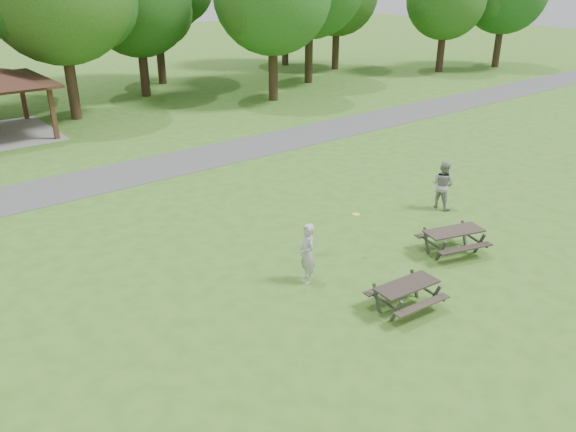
{
  "coord_description": "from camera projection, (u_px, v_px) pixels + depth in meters",
  "views": [
    {
      "loc": [
        -8.28,
        -7.73,
        7.84
      ],
      "look_at": [
        1.0,
        4.0,
        1.3
      ],
      "focal_mm": 35.0,
      "sensor_mm": 36.0,
      "label": 1
    }
  ],
  "objects": [
    {
      "name": "picnic_table_far",
      "position": [
        454.0,
        236.0,
        16.79
      ],
      "size": [
        2.14,
        1.9,
        0.78
      ],
      "color": "#2D2721",
      "rests_on": "ground"
    },
    {
      "name": "frisbee_thrower",
      "position": [
        307.0,
        253.0,
        15.12
      ],
      "size": [
        0.56,
        0.71,
        1.71
      ],
      "primitive_type": "imported",
      "rotation": [
        0.0,
        0.0,
        -1.85
      ],
      "color": "#ACACAF",
      "rests_on": "ground"
    },
    {
      "name": "frisbee_catcher",
      "position": [
        443.0,
        185.0,
        19.93
      ],
      "size": [
        0.75,
        0.92,
        1.74
      ],
      "primitive_type": "imported",
      "rotation": [
        0.0,
        0.0,
        1.69
      ],
      "color": "gray",
      "rests_on": "ground"
    },
    {
      "name": "tree_row_j",
      "position": [
        446.0,
        2.0,
        45.6
      ],
      "size": [
        6.72,
        6.4,
        8.96
      ],
      "color": "black",
      "rests_on": "ground"
    },
    {
      "name": "asphalt_path",
      "position": [
        121.0,
        175.0,
        23.46
      ],
      "size": [
        120.0,
        3.2,
        0.02
      ],
      "primitive_type": "cube",
      "color": "#49494C",
      "rests_on": "ground"
    },
    {
      "name": "picnic_table_middle",
      "position": [
        406.0,
        290.0,
        13.98
      ],
      "size": [
        1.8,
        1.5,
        0.73
      ],
      "color": "black",
      "rests_on": "ground"
    },
    {
      "name": "ground",
      "position": [
        359.0,
        329.0,
        13.4
      ],
      "size": [
        160.0,
        160.0,
        0.0
      ],
      "primitive_type": "plane",
      "color": "#386A1E",
      "rests_on": "ground"
    },
    {
      "name": "frisbee_in_flight",
      "position": [
        356.0,
        214.0,
        16.35
      ],
      "size": [
        0.24,
        0.24,
        0.02
      ],
      "color": "yellow",
      "rests_on": "ground"
    },
    {
      "name": "tree_row_f",
      "position": [
        139.0,
        5.0,
        36.16
      ],
      "size": [
        7.35,
        7.0,
        9.55
      ],
      "color": "black",
      "rests_on": "ground"
    }
  ]
}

